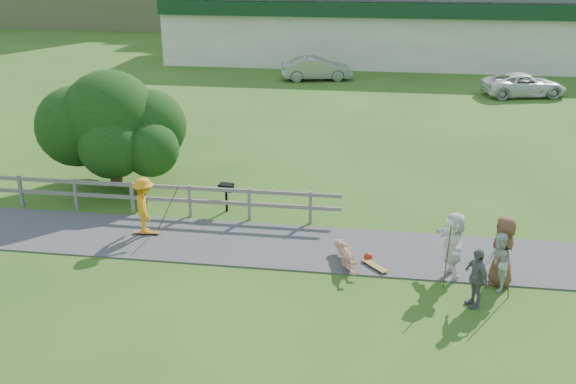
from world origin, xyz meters
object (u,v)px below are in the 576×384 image
Objects in this scene: spectator_c at (503,251)px; tree at (112,136)px; bbq at (226,198)px; spectator_b at (476,278)px; skater_rider at (145,209)px; spectator_d at (453,245)px; skater_fallen at (347,255)px; spectator_a at (499,262)px; car_white at (524,85)px; car_silver at (316,69)px.

tree is at bearing -97.78° from spectator_c.
spectator_b is at bearing -25.71° from bbq.
bbq is at bearing -68.64° from skater_rider.
skater_rider is 0.94× the size of spectator_d.
spectator_c is at bearing -23.11° from skater_fallen.
skater_rider reaches higher than spectator_a.
spectator_d reaches higher than spectator_b.
skater_rider is at bearing -131.51° from spectator_b.
car_white is at bearing 141.64° from spectator_b.
car_white is at bearing 157.09° from spectator_a.
car_white is at bearing 63.71° from bbq.
car_silver is (-7.73, 26.27, -0.21)m from spectator_c.
spectator_b is 0.83× the size of spectator_d.
spectator_a is 1.25m from spectator_d.
car_white is (15.25, 21.77, -0.22)m from skater_rider.
skater_rider is 10.49m from spectator_c.
skater_fallen is 24.56m from car_white.
spectator_c reaches higher than car_white.
skater_rider reaches higher than car_silver.
skater_fallen is at bearing -80.56° from spectator_c.
tree is 5.68× the size of bbq.
tree is (-8.95, 5.20, 1.58)m from skater_fallen.
bbq is (4.69, -1.89, -1.40)m from tree.
spectator_a reaches higher than bbq.
spectator_c reaches higher than spectator_a.
skater_fallen is 3.72m from spectator_b.
spectator_a is 14.26m from tree.
spectator_a is (10.23, -1.87, -0.09)m from skater_rider.
car_white is (5.02, 23.64, -0.13)m from spectator_a.
skater_rider is 1.11× the size of spectator_a.
bbq is at bearing 125.20° from skater_fallen.
spectator_b is at bearing 153.28° from car_white.
car_silver reaches higher than bbq.
skater_fallen is 4.18m from spectator_c.
skater_rider is 1.04× the size of skater_fallen.
spectator_b is at bearing -29.36° from tree.
skater_rider is at bearing -107.96° from spectator_d.
spectator_c is 1.95× the size of bbq.
tree is (-12.90, 5.97, 1.10)m from spectator_a.
skater_rider reaches higher than skater_fallen.
spectator_c reaches higher than car_silver.
tree reaches higher than bbq.
skater_fallen is 26.09m from car_silver.
spectator_d reaches higher than skater_rider.
spectator_d is 0.39× the size of car_white.
spectator_a is at bearing -18.64° from bbq.
spectator_d is (-0.46, 1.44, 0.16)m from spectator_b.
bbq is (-7.08, 3.55, -0.45)m from spectator_d.
spectator_c is (10.37, -1.53, 0.07)m from skater_rider.
spectator_a is 0.83× the size of spectator_c.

